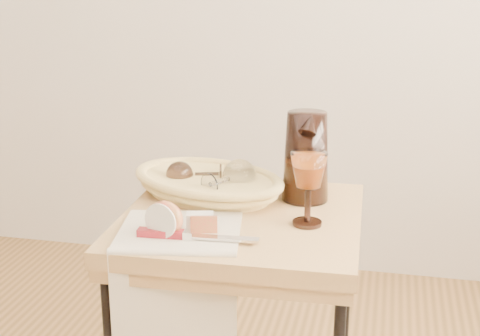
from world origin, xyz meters
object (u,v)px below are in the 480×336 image
(tea_towel, at_px, (180,231))
(table_knife, at_px, (193,234))
(bread_basket, at_px, (208,185))
(pitcher, at_px, (306,157))
(goblet_lying_a, at_px, (197,175))
(goblet_lying_b, at_px, (227,179))
(wine_goblet, at_px, (308,189))
(apple_half, at_px, (166,218))

(tea_towel, xyz_separation_m, table_knife, (0.04, -0.04, 0.01))
(bread_basket, distance_m, table_knife, 0.30)
(table_knife, bearing_deg, pitcher, 53.81)
(tea_towel, relative_size, goblet_lying_a, 2.31)
(bread_basket, distance_m, goblet_lying_b, 0.06)
(goblet_lying_a, xyz_separation_m, table_knife, (0.08, -0.31, -0.03))
(tea_towel, xyz_separation_m, goblet_lying_b, (0.05, 0.23, 0.05))
(bread_basket, xyz_separation_m, pitcher, (0.24, 0.02, 0.08))
(table_knife, bearing_deg, bread_basket, 94.83)
(goblet_lying_a, xyz_separation_m, goblet_lying_b, (0.09, -0.04, 0.01))
(goblet_lying_a, height_order, pitcher, pitcher)
(pitcher, bearing_deg, bread_basket, -160.85)
(wine_goblet, bearing_deg, table_knife, -146.98)
(goblet_lying_a, bearing_deg, goblet_lying_b, 142.20)
(tea_towel, bearing_deg, bread_basket, 81.23)
(pitcher, xyz_separation_m, apple_half, (-0.26, -0.30, -0.07))
(bread_basket, xyz_separation_m, table_knife, (0.05, -0.29, -0.01))
(tea_towel, distance_m, bread_basket, 0.25)
(bread_basket, xyz_separation_m, wine_goblet, (0.27, -0.15, 0.06))
(tea_towel, bearing_deg, apple_half, -134.17)
(apple_half, bearing_deg, pitcher, 64.25)
(pitcher, bearing_deg, wine_goblet, -67.09)
(goblet_lying_b, bearing_deg, wine_goblet, -88.80)
(pitcher, relative_size, apple_half, 3.16)
(goblet_lying_a, relative_size, pitcher, 0.44)
(apple_half, height_order, table_knife, apple_half)
(wine_goblet, bearing_deg, apple_half, -154.67)
(goblet_lying_b, xyz_separation_m, apple_half, (-0.07, -0.26, -0.01))
(wine_goblet, relative_size, table_knife, 0.67)
(bread_basket, relative_size, goblet_lying_a, 3.20)
(goblet_lying_a, bearing_deg, tea_towel, 83.58)
(bread_basket, bearing_deg, apple_half, -72.90)
(goblet_lying_b, bearing_deg, tea_towel, -161.46)
(bread_basket, height_order, goblet_lying_a, goblet_lying_a)
(bread_basket, xyz_separation_m, apple_half, (-0.02, -0.28, 0.02))
(bread_basket, relative_size, table_knife, 1.43)
(apple_half, bearing_deg, table_knife, 4.97)
(tea_towel, bearing_deg, pitcher, 39.26)
(goblet_lying_a, height_order, table_knife, goblet_lying_a)
(apple_half, bearing_deg, goblet_lying_a, 107.91)
(goblet_lying_b, distance_m, pitcher, 0.20)
(tea_towel, distance_m, apple_half, 0.05)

